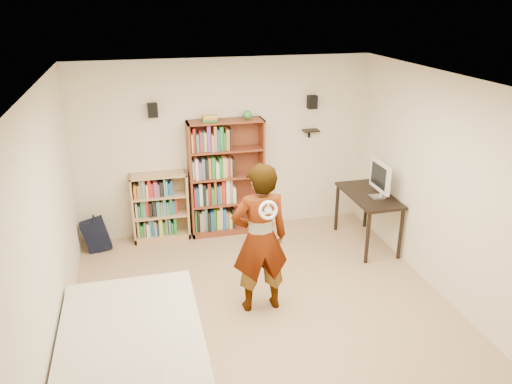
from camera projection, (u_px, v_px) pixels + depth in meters
ground at (267, 316)px, 5.88m from camera, size 4.50×5.00×0.01m
room_shell at (268, 175)px, 5.24m from camera, size 4.52×5.02×2.71m
crown_molding at (269, 88)px, 4.90m from camera, size 4.50×5.00×0.06m
speaker_left at (153, 110)px, 7.08m from camera, size 0.14×0.12×0.20m
speaker_right at (312, 102)px, 7.62m from camera, size 0.14×0.12×0.20m
wall_shelf at (311, 131)px, 7.79m from camera, size 0.25×0.16×0.02m
tall_bookshelf at (227, 178)px, 7.65m from camera, size 1.14×0.33×1.81m
low_bookshelf at (160, 207)px, 7.57m from camera, size 0.84×0.32×1.05m
computer_desk at (367, 219)px, 7.46m from camera, size 0.59×1.18×0.81m
imac at (379, 180)px, 7.10m from camera, size 0.13×0.53×0.53m
daybed at (132, 350)px, 4.84m from camera, size 1.39×2.14×0.63m
person at (260, 239)px, 5.72m from camera, size 0.68×0.45×1.83m
wii_wheel at (268, 210)px, 5.23m from camera, size 0.21×0.08×0.21m
navy_bag at (96, 235)px, 7.30m from camera, size 0.40×0.28×0.51m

